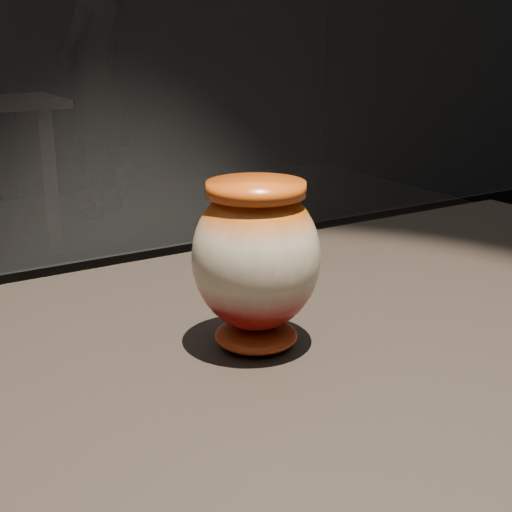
# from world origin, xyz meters

# --- Properties ---
(main_vase) EXTENTS (0.17, 0.17, 0.20)m
(main_vase) POSITION_xyz_m (0.13, 0.01, 1.01)
(main_vase) COLOR maroon
(main_vase) RESTS_ON display_plinth
(visitor) EXTENTS (0.79, 0.77, 1.83)m
(visitor) POSITION_xyz_m (1.43, 4.21, 0.91)
(visitor) COLOR black
(visitor) RESTS_ON ground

